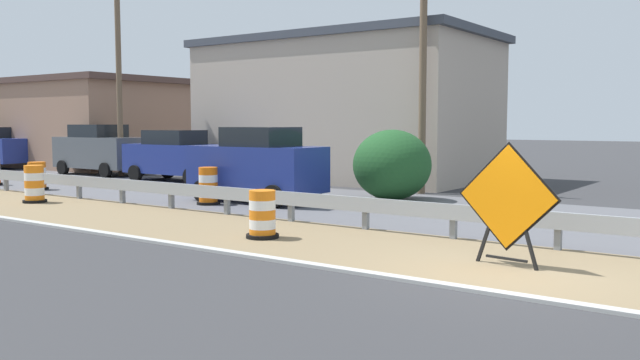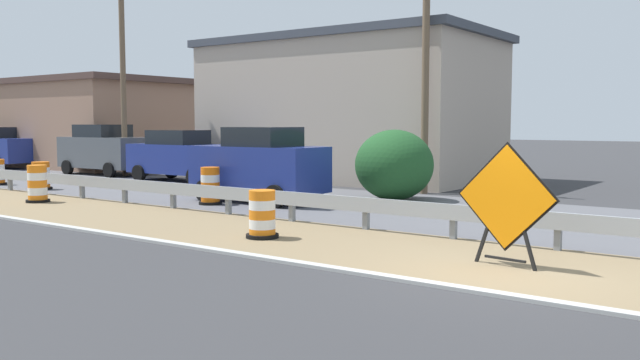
# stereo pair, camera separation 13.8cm
# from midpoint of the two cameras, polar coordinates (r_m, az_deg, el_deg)

# --- Properties ---
(ground_plane) EXTENTS (160.00, 160.00, 0.00)m
(ground_plane) POSITION_cam_midpoint_polar(r_m,az_deg,el_deg) (10.75, 15.77, -7.76)
(ground_plane) COLOR #333335
(median_dirt_strip) EXTENTS (3.82, 120.00, 0.01)m
(median_dirt_strip) POSITION_cam_midpoint_polar(r_m,az_deg,el_deg) (11.40, 17.00, -7.05)
(median_dirt_strip) COLOR #7F6B4C
(median_dirt_strip) RESTS_ON ground
(far_lane_asphalt) EXTENTS (6.92, 120.00, 0.00)m
(far_lane_asphalt) POSITION_cam_midpoint_polar(r_m,az_deg,el_deg) (16.50, 23.05, -3.57)
(far_lane_asphalt) COLOR #56565B
(far_lane_asphalt) RESTS_ON ground
(curb_near_edge) EXTENTS (0.20, 120.00, 0.11)m
(curb_near_edge) POSITION_cam_midpoint_polar(r_m,az_deg,el_deg) (9.57, 13.06, -9.25)
(curb_near_edge) COLOR #ADADA8
(curb_near_edge) RESTS_ON ground
(guardrail_median) EXTENTS (0.18, 47.27, 0.71)m
(guardrail_median) POSITION_cam_midpoint_polar(r_m,az_deg,el_deg) (13.56, 11.51, -2.84)
(guardrail_median) COLOR #999EA3
(guardrail_median) RESTS_ON ground
(warning_sign_diamond) EXTENTS (0.26, 1.76, 2.03)m
(warning_sign_diamond) POSITION_cam_midpoint_polar(r_m,az_deg,el_deg) (11.16, 15.94, -1.74)
(warning_sign_diamond) COLOR black
(warning_sign_diamond) RESTS_ON ground
(traffic_barrel_nearest) EXTENTS (0.67, 0.67, 0.97)m
(traffic_barrel_nearest) POSITION_cam_midpoint_polar(r_m,az_deg,el_deg) (13.52, -4.66, -3.13)
(traffic_barrel_nearest) COLOR orange
(traffic_barrel_nearest) RESTS_ON ground
(traffic_barrel_close) EXTENTS (0.67, 0.67, 1.06)m
(traffic_barrel_close) POSITION_cam_midpoint_polar(r_m,az_deg,el_deg) (19.24, -9.15, -0.64)
(traffic_barrel_close) COLOR orange
(traffic_barrel_close) RESTS_ON ground
(traffic_barrel_mid) EXTENTS (0.67, 0.67, 1.09)m
(traffic_barrel_mid) POSITION_cam_midpoint_polar(r_m,az_deg,el_deg) (21.15, -22.81, -0.43)
(traffic_barrel_mid) COLOR orange
(traffic_barrel_mid) RESTS_ON ground
(traffic_barrel_far) EXTENTS (0.74, 0.74, 0.97)m
(traffic_barrel_far) POSITION_cam_midpoint_polar(r_m,az_deg,el_deg) (25.15, -22.58, 0.23)
(traffic_barrel_far) COLOR orange
(traffic_barrel_far) RESTS_ON ground
(car_trailing_near_lane) EXTENTS (2.14, 4.55, 2.24)m
(car_trailing_near_lane) POSITION_cam_midpoint_polar(r_m,az_deg,el_deg) (31.43, -17.75, 2.49)
(car_trailing_near_lane) COLOR #4C5156
(car_trailing_near_lane) RESTS_ON ground
(car_mid_far_lane) EXTENTS (1.97, 4.70, 2.03)m
(car_mid_far_lane) POSITION_cam_midpoint_polar(r_m,az_deg,el_deg) (27.00, -11.64, 2.04)
(car_mid_far_lane) COLOR navy
(car_mid_far_lane) RESTS_ON ground
(car_distant_b) EXTENTS (2.07, 4.05, 2.20)m
(car_distant_b) POSITION_cam_midpoint_polar(r_m,az_deg,el_deg) (19.66, -5.00, 1.31)
(car_distant_b) COLOR navy
(car_distant_b) RESTS_ON ground
(roadside_shop_near) EXTENTS (6.81, 11.94, 5.80)m
(roadside_shop_near) POSITION_cam_midpoint_polar(r_m,az_deg,el_deg) (27.99, 2.62, 6.12)
(roadside_shop_near) COLOR #AD9E8E
(roadside_shop_near) RESTS_ON ground
(roadside_shop_far) EXTENTS (7.66, 14.90, 4.62)m
(roadside_shop_far) POSITION_cam_midpoint_polar(r_m,az_deg,el_deg) (40.10, -20.34, 4.61)
(roadside_shop_far) COLOR #93705B
(roadside_shop_far) RESTS_ON ground
(utility_pole_near) EXTENTS (0.24, 1.80, 7.43)m
(utility_pole_near) POSITION_cam_midpoint_polar(r_m,az_deg,el_deg) (22.14, 9.17, 8.86)
(utility_pole_near) COLOR brown
(utility_pole_near) RESTS_ON ground
(utility_pole_mid) EXTENTS (0.24, 1.80, 9.30)m
(utility_pole_mid) POSITION_cam_midpoint_polar(r_m,az_deg,el_deg) (30.48, -16.36, 9.40)
(utility_pole_mid) COLOR brown
(utility_pole_mid) RESTS_ON ground
(bush_roadside) EXTENTS (2.36, 2.36, 2.12)m
(bush_roadside) POSITION_cam_midpoint_polar(r_m,az_deg,el_deg) (20.12, 6.55, 1.28)
(bush_roadside) COLOR #1E4C23
(bush_roadside) RESTS_ON ground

